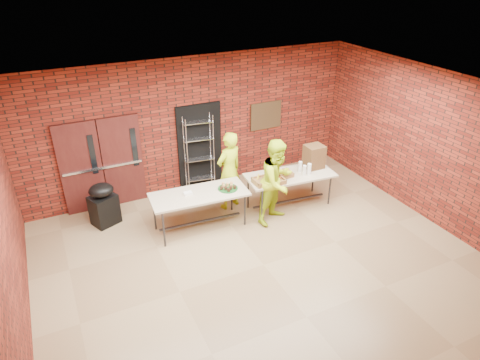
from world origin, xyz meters
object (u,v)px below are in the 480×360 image
(covered_grill, at_px, (103,204))
(volunteer_man, at_px, (277,181))
(volunteer_woman, at_px, (229,171))
(wire_rack, at_px, (199,153))
(table_right, at_px, (290,177))
(table_left, at_px, (199,196))
(coffee_dispenser, at_px, (314,157))

(covered_grill, height_order, volunteer_man, volunteer_man)
(volunteer_woman, distance_m, volunteer_man, 1.16)
(wire_rack, bearing_deg, volunteer_woman, -67.13)
(wire_rack, distance_m, volunteer_man, 2.26)
(wire_rack, bearing_deg, volunteer_man, -56.01)
(wire_rack, distance_m, table_right, 2.28)
(covered_grill, bearing_deg, volunteer_man, -45.88)
(wire_rack, distance_m, table_left, 1.75)
(table_right, xyz_separation_m, covered_grill, (-3.92, 1.11, -0.27))
(wire_rack, bearing_deg, covered_grill, -157.54)
(wire_rack, distance_m, coffee_dispenser, 2.71)
(table_right, xyz_separation_m, coffee_dispenser, (0.67, 0.08, 0.34))
(coffee_dispenser, distance_m, covered_grill, 4.74)
(table_left, xyz_separation_m, coffee_dispenser, (2.80, 0.00, 0.33))
(covered_grill, distance_m, volunteer_man, 3.71)
(table_left, relative_size, coffee_dispenser, 3.81)
(table_right, xyz_separation_m, volunteer_woman, (-1.23, 0.59, 0.16))
(volunteer_woman, bearing_deg, covered_grill, -28.77)
(covered_grill, relative_size, volunteer_woman, 0.52)
(table_left, relative_size, table_right, 1.00)
(wire_rack, bearing_deg, table_right, -39.71)
(coffee_dispenser, bearing_deg, volunteer_woman, 164.92)
(coffee_dispenser, xyz_separation_m, volunteer_woman, (-1.89, 0.51, -0.18))
(wire_rack, xyz_separation_m, table_left, (-0.63, -1.62, -0.19))
(coffee_dispenser, relative_size, volunteer_woman, 0.30)
(table_left, xyz_separation_m, table_right, (2.14, -0.08, -0.00))
(table_right, distance_m, covered_grill, 4.09)
(volunteer_woman, height_order, volunteer_man, volunteer_man)
(table_right, height_order, volunteer_woman, volunteer_woman)
(volunteer_man, bearing_deg, table_left, 141.61)
(covered_grill, bearing_deg, wire_rack, -8.86)
(covered_grill, distance_m, volunteer_woman, 2.78)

